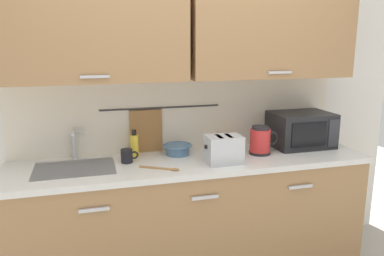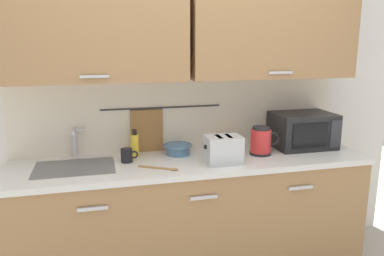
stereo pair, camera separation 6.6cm
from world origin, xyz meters
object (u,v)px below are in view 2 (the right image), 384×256
microwave (303,130)px  dish_soap_bottle (135,144)px  electric_kettle (261,141)px  mug_by_kettle (227,143)px  wooden_spoon (163,168)px  mixing_bowl (178,149)px  toaster (223,150)px  mug_near_sink (127,155)px

microwave → dish_soap_bottle: microwave is taller
electric_kettle → mug_by_kettle: (-0.20, 0.20, -0.05)m
dish_soap_bottle → wooden_spoon: 0.38m
electric_kettle → mixing_bowl: 0.61m
toaster → mug_by_kettle: 0.36m
toaster → wooden_spoon: (-0.42, -0.03, -0.09)m
dish_soap_bottle → mug_near_sink: 0.15m
mug_by_kettle → mug_near_sink: bearing=-169.3°
electric_kettle → toaster: (-0.34, -0.13, -0.01)m
mixing_bowl → microwave: bearing=-2.0°
mixing_bowl → wooden_spoon: size_ratio=0.85×
toaster → wooden_spoon: 0.43m
microwave → toaster: bearing=-161.8°
dish_soap_bottle → microwave: bearing=-3.2°
wooden_spoon → toaster: bearing=3.9°
electric_kettle → mixing_bowl: (-0.59, 0.14, -0.06)m
microwave → dish_soap_bottle: size_ratio=2.35×
toaster → dish_soap_bottle: bearing=150.9°
mixing_bowl → mug_by_kettle: size_ratio=1.78×
microwave → dish_soap_bottle: bearing=176.8°
mixing_bowl → toaster: size_ratio=0.84×
dish_soap_bottle → toaster: dish_soap_bottle is taller
microwave → mug_near_sink: 1.37m
dish_soap_bottle → mug_near_sink: size_ratio=1.63×
wooden_spoon → mixing_bowl: bearing=61.9°
microwave → toaster: (-0.74, -0.24, -0.04)m
mug_by_kettle → wooden_spoon: (-0.56, -0.36, -0.04)m
electric_kettle → dish_soap_bottle: bearing=168.6°
mixing_bowl → electric_kettle: bearing=-13.6°
microwave → wooden_spoon: 1.19m
mug_near_sink → microwave: bearing=2.4°
toaster → wooden_spoon: size_ratio=1.01×
mug_near_sink → mixing_bowl: mug_near_sink is taller
electric_kettle → toaster: 0.36m
microwave → electric_kettle: (-0.40, -0.11, -0.03)m
electric_kettle → mug_by_kettle: electric_kettle is taller
microwave → mug_near_sink: (-1.37, -0.06, -0.09)m
mug_near_sink → dish_soap_bottle: bearing=62.5°
wooden_spoon → mug_by_kettle: bearing=32.7°
microwave → mug_by_kettle: size_ratio=3.83×
electric_kettle → wooden_spoon: 0.78m
mug_by_kettle → toaster: bearing=-112.9°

